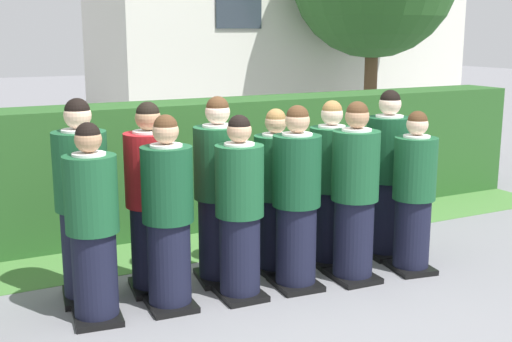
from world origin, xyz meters
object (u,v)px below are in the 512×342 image
Objects in this scene: student_rear_row_3 at (275,195)px; student_front_row_1 at (168,218)px; student_rear_row_0 at (83,206)px; student_rear_row_4 at (330,187)px; student_rear_row_5 at (387,178)px; student_front_row_3 at (297,202)px; student_front_row_5 at (414,196)px; student_front_row_0 at (93,229)px; student_front_row_4 at (355,197)px; student_front_row_2 at (240,212)px; student_rear_row_2 at (219,195)px; student_in_red_blazer at (151,202)px.

student_front_row_1 is at bearing -163.88° from student_rear_row_3.
student_rear_row_3 is at bearing -5.03° from student_rear_row_0.
student_rear_row_5 reaches higher than student_rear_row_4.
student_front_row_3 is 0.95× the size of student_rear_row_0.
student_front_row_5 is at bearing -97.28° from student_rear_row_5.
student_front_row_0 is 2.34m from student_front_row_4.
student_front_row_2 is 1.83m from student_rear_row_5.
student_rear_row_4 is 0.95× the size of student_rear_row_5.
student_front_row_0 is at bearing -176.15° from student_rear_row_5.
student_front_row_4 is 0.47m from student_rear_row_4.
student_rear_row_2 reaches higher than student_front_row_1.
student_front_row_1 is 0.76m from student_rear_row_0.
student_front_row_4 is 0.81m from student_rear_row_5.
student_in_red_blazer is at bearing 174.42° from student_rear_row_2.
student_front_row_2 is at bearing 174.66° from student_front_row_4.
student_front_row_0 is 1.00× the size of student_front_row_2.
student_front_row_0 reaches higher than student_rear_row_3.
student_front_row_0 is 0.61m from student_front_row_1.
student_in_red_blazer is at bearing 90.08° from student_front_row_1.
student_rear_row_0 reaches higher than student_rear_row_3.
student_front_row_2 reaches higher than student_rear_row_3.
student_rear_row_2 reaches higher than student_rear_row_5.
student_rear_row_3 is at bearing -4.23° from student_in_red_blazer.
student_front_row_3 reaches higher than student_rear_row_4.
student_front_row_3 is at bearing 171.58° from student_front_row_4.
student_in_red_blazer is at bearing 160.54° from student_front_row_4.
student_front_row_1 and student_rear_row_4 have the same top height.
student_rear_row_2 is 1.16m from student_rear_row_4.
student_front_row_1 is 1.00× the size of student_rear_row_4.
student_front_row_4 reaches higher than student_front_row_5.
student_front_row_3 is 0.57m from student_front_row_4.
student_rear_row_4 reaches higher than student_front_row_0.
student_front_row_1 is 0.98× the size of student_front_row_4.
student_front_row_1 reaches higher than student_front_row_0.
student_front_row_5 is 0.79m from student_rear_row_4.
student_rear_row_3 is at bearing 174.69° from student_rear_row_4.
student_front_row_2 is 1.12m from student_front_row_4.
student_in_red_blazer is (-2.36, 0.68, 0.07)m from student_front_row_5.
student_front_row_5 is at bearing -5.99° from student_front_row_1.
student_rear_row_5 is (2.42, 0.23, 0.04)m from student_front_row_1.
student_front_row_1 is 1.24m from student_rear_row_3.
student_rear_row_5 is (1.23, -0.11, 0.06)m from student_rear_row_3.
student_rear_row_4 is at bearing 137.36° from student_front_row_5.
student_front_row_3 is 1.06× the size of student_front_row_5.
student_rear_row_5 is at bearing 82.72° from student_front_row_5.
student_rear_row_2 is (-1.74, 0.62, 0.08)m from student_front_row_5.
student_front_row_5 is 0.99× the size of student_rear_row_3.
student_in_red_blazer is 1.78m from student_rear_row_4.
student_front_row_0 is at bearing 174.63° from student_front_row_5.
student_rear_row_2 reaches higher than student_front_row_4.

